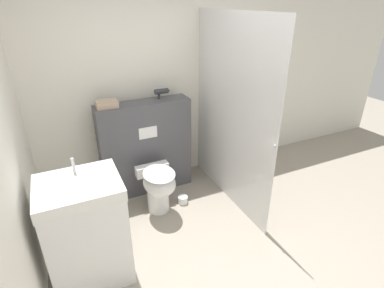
{
  "coord_description": "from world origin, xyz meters",
  "views": [
    {
      "loc": [
        -1.29,
        -1.71,
        2.27
      ],
      "look_at": [
        0.02,
        1.08,
        0.77
      ],
      "focal_mm": 28.0,
      "sensor_mm": 36.0,
      "label": 1
    }
  ],
  "objects": [
    {
      "name": "partition_panel",
      "position": [
        -0.39,
        1.57,
        0.59
      ],
      "size": [
        1.12,
        0.29,
        1.19
      ],
      "color": "#4C4C51",
      "rests_on": "ground_plane"
    },
    {
      "name": "folded_towel",
      "position": [
        -0.8,
        1.55,
        1.23
      ],
      "size": [
        0.23,
        0.15,
        0.08
      ],
      "color": "tan",
      "rests_on": "partition_panel"
    },
    {
      "name": "hair_drier",
      "position": [
        -0.13,
        1.6,
        1.27
      ],
      "size": [
        0.19,
        0.06,
        0.12
      ],
      "color": "#2D2D33",
      "rests_on": "partition_panel"
    },
    {
      "name": "ground_plane",
      "position": [
        0.0,
        0.0,
        0.0
      ],
      "size": [
        12.0,
        12.0,
        0.0
      ],
      "primitive_type": "plane",
      "color": "#9E9384"
    },
    {
      "name": "spare_toilet_roll",
      "position": [
        -0.11,
        1.06,
        0.05
      ],
      "size": [
        0.12,
        0.12,
        0.09
      ],
      "color": "white",
      "rests_on": "ground_plane"
    },
    {
      "name": "shower_glass",
      "position": [
        0.47,
        0.99,
        1.09
      ],
      "size": [
        0.04,
        1.63,
        2.18
      ],
      "color": "silver",
      "rests_on": "ground_plane"
    },
    {
      "name": "wall_back",
      "position": [
        0.0,
        1.84,
        1.25
      ],
      "size": [
        8.0,
        0.06,
        2.5
      ],
      "color": "silver",
      "rests_on": "ground_plane"
    },
    {
      "name": "sink_vanity",
      "position": [
        -1.27,
        0.45,
        0.5
      ],
      "size": [
        0.65,
        0.55,
        1.13
      ],
      "color": "white",
      "rests_on": "ground_plane"
    },
    {
      "name": "toilet",
      "position": [
        -0.42,
        1.04,
        0.35
      ],
      "size": [
        0.39,
        0.53,
        0.55
      ],
      "color": "white",
      "rests_on": "ground_plane"
    }
  ]
}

